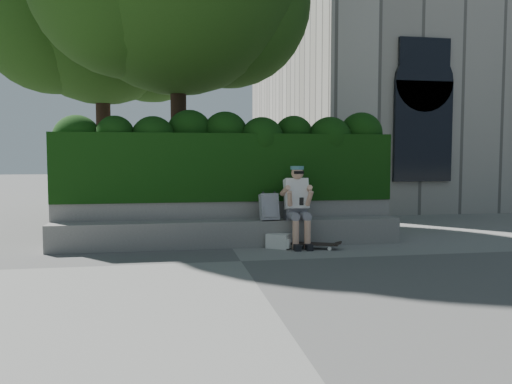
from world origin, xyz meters
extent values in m
plane|color=slate|center=(0.00, 0.00, 0.00)|extent=(80.00, 80.00, 0.00)
cube|color=gray|center=(0.00, 1.25, 0.23)|extent=(6.00, 0.45, 0.45)
cube|color=gray|center=(0.00, 1.73, 0.38)|extent=(6.00, 0.50, 0.75)
cube|color=black|center=(0.00, 1.95, 1.35)|extent=(6.00, 1.00, 1.20)
cube|color=gray|center=(9.00, 11.00, 7.50)|extent=(12.00, 12.00, 15.00)
cylinder|color=black|center=(-0.81, 4.17, 1.65)|extent=(0.35, 0.35, 3.31)
cylinder|color=black|center=(-2.73, 6.58, 1.57)|extent=(0.38, 0.38, 3.13)
sphere|color=black|center=(-2.73, 6.58, 5.43)|extent=(5.01, 5.01, 5.01)
cube|color=slate|center=(1.13, 1.20, 0.56)|extent=(0.36, 0.26, 0.22)
cube|color=silver|center=(1.13, 1.13, 0.90)|extent=(0.40, 0.32, 0.55)
sphere|color=tan|center=(1.13, 1.06, 1.26)|extent=(0.21, 0.21, 0.21)
cylinder|color=#42777A|center=(1.13, 1.08, 1.35)|extent=(0.23, 0.23, 0.06)
cube|color=black|center=(1.13, 0.78, 0.80)|extent=(0.07, 0.02, 0.13)
cylinder|color=tan|center=(1.03, 0.76, 0.24)|extent=(0.11, 0.11, 0.47)
cylinder|color=tan|center=(1.23, 0.76, 0.24)|extent=(0.11, 0.11, 0.47)
cube|color=black|center=(1.03, 0.70, 0.05)|extent=(0.10, 0.26, 0.10)
cube|color=black|center=(1.23, 0.70, 0.05)|extent=(0.10, 0.26, 0.10)
cube|color=black|center=(1.31, 0.80, 0.08)|extent=(0.90, 0.55, 0.02)
cylinder|color=silver|center=(0.99, 0.84, 0.03)|extent=(0.07, 0.06, 0.06)
cylinder|color=silver|center=(1.06, 1.01, 0.03)|extent=(0.07, 0.06, 0.06)
cylinder|color=silver|center=(1.56, 0.59, 0.03)|extent=(0.07, 0.06, 0.06)
cylinder|color=silver|center=(1.63, 0.76, 0.03)|extent=(0.07, 0.06, 0.06)
cube|color=#B4B3B8|center=(0.65, 1.15, 0.68)|extent=(0.33, 0.20, 0.46)
cube|color=silver|center=(0.78, 0.95, 0.12)|extent=(0.46, 0.43, 0.24)
camera|label=1|loc=(-1.02, -7.19, 1.53)|focal=35.00mm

